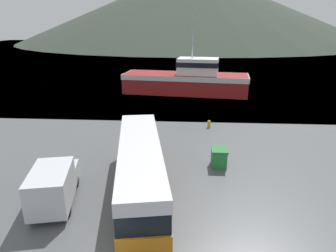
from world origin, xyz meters
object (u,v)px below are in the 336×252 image
tour_bus (140,165)px  fishing_boat (187,79)px  small_boat (168,82)px  storage_bin (219,157)px  delivery_van (54,184)px

tour_bus → fishing_boat: (2.84, 29.57, 0.30)m
small_boat → fishing_boat: bearing=-113.8°
fishing_boat → storage_bin: bearing=-166.7°
delivery_van → fishing_boat: 32.22m
delivery_van → fishing_boat: size_ratio=0.29×
delivery_van → storage_bin: bearing=17.0°
tour_bus → small_boat: 36.09m
tour_bus → small_boat: tour_bus is taller
storage_bin → delivery_van: bearing=-150.8°
delivery_van → small_boat: delivery_van is taller
tour_bus → delivery_van: tour_bus is taller
delivery_van → fishing_boat: bearing=63.8°
fishing_boat → tour_bus: bearing=-177.9°
fishing_boat → storage_bin: (2.53, -25.48, -1.44)m
tour_bus → small_boat: (-0.64, 36.05, -1.39)m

